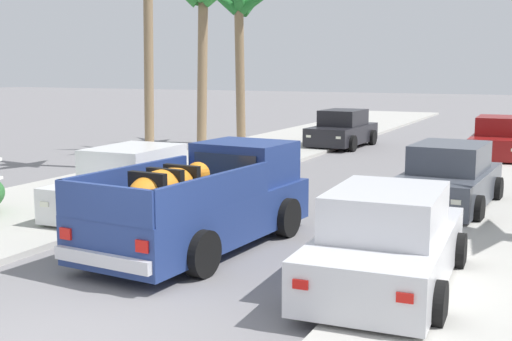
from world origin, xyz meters
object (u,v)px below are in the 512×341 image
(car_left_far, at_px, (448,179))
(palm_tree_left_back, at_px, (202,3))
(car_left_near, at_px, (499,140))
(car_left_mid, at_px, (342,130))
(palm_tree_right_back, at_px, (241,14))
(pickup_truck, at_px, (205,203))
(car_right_mid, at_px, (387,243))
(car_right_near, at_px, (132,184))

(car_left_far, distance_m, palm_tree_left_back, 13.22)
(car_left_near, xyz_separation_m, car_left_mid, (-6.28, 1.30, 0.00))
(palm_tree_right_back, bearing_deg, car_left_far, -43.99)
(car_left_mid, relative_size, car_left_far, 1.00)
(car_left_near, xyz_separation_m, car_left_far, (-0.21, -9.53, 0.00))
(pickup_truck, distance_m, car_left_near, 15.22)
(pickup_truck, relative_size, car_right_mid, 1.23)
(car_left_mid, xyz_separation_m, car_left_far, (6.07, -10.83, 0.00))
(car_left_near, relative_size, car_right_mid, 0.99)
(car_right_mid, bearing_deg, car_left_far, 91.25)
(car_right_near, xyz_separation_m, palm_tree_right_back, (-4.05, 13.59, 4.77))
(car_left_mid, height_order, car_left_far, same)
(palm_tree_left_back, bearing_deg, car_right_near, -68.53)
(car_left_mid, distance_m, palm_tree_right_back, 6.43)
(car_left_far, bearing_deg, car_right_mid, -88.75)
(car_left_far, height_order, palm_tree_right_back, palm_tree_right_back)
(pickup_truck, height_order, car_left_far, pickup_truck)
(car_right_near, bearing_deg, palm_tree_left_back, 111.47)
(car_right_mid, relative_size, palm_tree_left_back, 0.62)
(pickup_truck, xyz_separation_m, car_right_mid, (3.63, -1.00, -0.10))
(pickup_truck, bearing_deg, car_left_mid, 99.11)
(car_right_mid, xyz_separation_m, palm_tree_left_back, (-10.43, 12.90, 4.94))
(car_right_near, xyz_separation_m, car_left_mid, (0.17, 14.50, 0.00))
(car_right_mid, xyz_separation_m, palm_tree_right_back, (-10.41, 16.16, 4.77))
(car_left_near, bearing_deg, pickup_truck, -104.06)
(car_right_near, bearing_deg, palm_tree_right_back, 106.57)
(pickup_truck, relative_size, car_right_near, 1.24)
(car_right_near, xyz_separation_m, car_left_far, (6.23, 3.67, 0.00))
(car_left_mid, bearing_deg, car_left_near, -11.68)
(car_left_near, xyz_separation_m, car_right_near, (-6.44, -13.20, 0.00))
(palm_tree_left_back, bearing_deg, car_left_mid, 44.58)
(car_left_near, xyz_separation_m, car_right_mid, (-0.07, -15.77, 0.00))
(car_left_far, distance_m, palm_tree_right_back, 15.06)
(car_left_mid, relative_size, palm_tree_left_back, 0.62)
(car_left_near, height_order, car_left_mid, same)
(car_right_mid, height_order, palm_tree_left_back, palm_tree_left_back)
(pickup_truck, bearing_deg, car_right_mid, -15.44)
(car_left_mid, distance_m, car_left_far, 12.41)
(car_left_near, bearing_deg, car_left_mid, 168.32)
(palm_tree_left_back, distance_m, palm_tree_right_back, 3.27)
(car_left_mid, xyz_separation_m, car_right_mid, (6.20, -17.07, 0.00))
(palm_tree_left_back, relative_size, palm_tree_right_back, 1.03)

